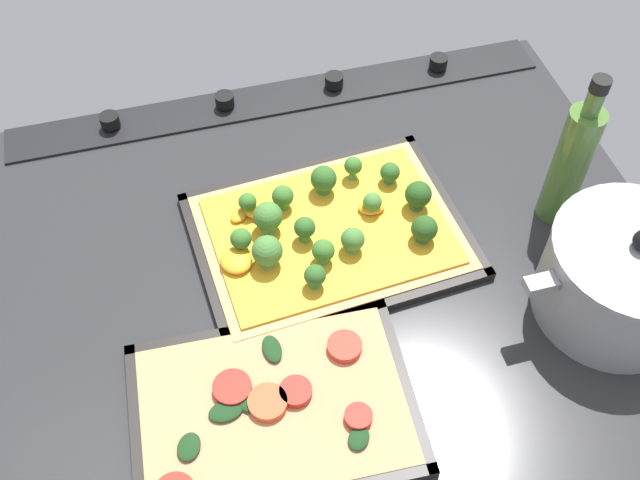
# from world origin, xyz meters

# --- Properties ---
(ground_plane) EXTENTS (0.84, 0.72, 0.03)m
(ground_plane) POSITION_xyz_m (0.00, 0.00, -0.01)
(ground_plane) COLOR #28282B
(stove_control_panel) EXTENTS (0.81, 0.07, 0.03)m
(stove_control_panel) POSITION_xyz_m (0.00, -0.32, 0.01)
(stove_control_panel) COLOR black
(stove_control_panel) RESTS_ON ground_plane
(baking_tray_front) EXTENTS (0.36, 0.28, 0.01)m
(baking_tray_front) POSITION_xyz_m (-0.00, -0.04, 0.00)
(baking_tray_front) COLOR black
(baking_tray_front) RESTS_ON ground_plane
(broccoli_pizza) EXTENTS (0.33, 0.25, 0.06)m
(broccoli_pizza) POSITION_xyz_m (0.00, -0.05, 0.02)
(broccoli_pizza) COLOR tan
(broccoli_pizza) RESTS_ON baking_tray_front
(baking_tray_back) EXTENTS (0.32, 0.23, 0.01)m
(baking_tray_back) POSITION_xyz_m (0.12, 0.17, 0.00)
(baking_tray_back) COLOR black
(baking_tray_back) RESTS_ON ground_plane
(veggie_pizza_back) EXTENTS (0.29, 0.21, 0.02)m
(veggie_pizza_back) POSITION_xyz_m (0.12, 0.17, 0.01)
(veggie_pizza_back) COLOR tan
(veggie_pizza_back) RESTS_ON baking_tray_back
(cooking_pot) EXTENTS (0.26, 0.19, 0.14)m
(cooking_pot) POSITION_xyz_m (-0.30, 0.14, 0.06)
(cooking_pot) COLOR gray
(cooking_pot) RESTS_ON ground_plane
(oil_bottle) EXTENTS (0.04, 0.04, 0.23)m
(oil_bottle) POSITION_xyz_m (-0.30, -0.01, 0.09)
(oil_bottle) COLOR #476B2D
(oil_bottle) RESTS_ON ground_plane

